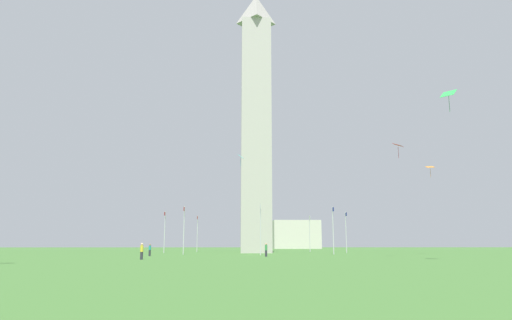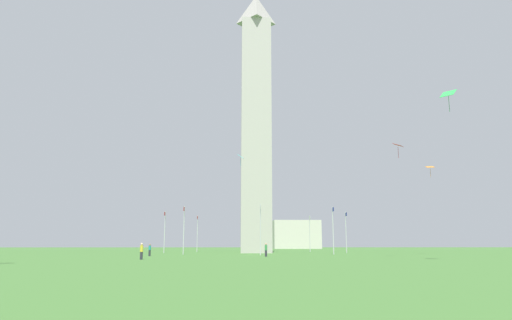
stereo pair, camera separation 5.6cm
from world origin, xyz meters
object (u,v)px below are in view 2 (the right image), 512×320
object	(u,v)px
flagpole_nw	(184,228)
kite_cyan_diamond	(241,157)
kite_orange_diamond	(430,167)
flagpole_w	(165,230)
kite_green_diamond	(448,94)
flagpole_se	(310,232)
kite_red_diamond	(398,146)
obelisk_monument	(256,118)
flagpole_s	(253,232)
person_green_shirt	(266,250)
flagpole_sw	(197,232)
flagpole_n	(260,227)
person_teal_shirt	(150,250)
person_yellow_shirt	(142,251)
distant_building	(294,235)
flagpole_e	(346,230)
flagpole_ne	(333,228)

from	to	relation	value
flagpole_nw	kite_cyan_diamond	size ratio (longest dim) A/B	4.22
kite_cyan_diamond	kite_orange_diamond	xyz separation A→B (m)	(-2.71, 29.66, -0.91)
flagpole_w	kite_green_diamond	bearing A→B (deg)	39.87
flagpole_se	kite_cyan_diamond	bearing A→B (deg)	-27.11
kite_orange_diamond	kite_red_diamond	xyz separation A→B (m)	(13.57, -9.89, 0.40)
flagpole_w	kite_cyan_diamond	size ratio (longest dim) A/B	4.22
obelisk_monument	flagpole_nw	world-z (taller)	obelisk_monument
flagpole_s	person_green_shirt	size ratio (longest dim) A/B	4.29
flagpole_sw	flagpole_n	bearing A→B (deg)	22.50
person_teal_shirt	kite_green_diamond	world-z (taller)	kite_green_diamond
flagpole_se	flagpole_sw	bearing A→B (deg)	-90.00
person_yellow_shirt	distant_building	world-z (taller)	distant_building
person_teal_shirt	kite_red_diamond	world-z (taller)	kite_red_diamond
flagpole_e	distant_building	xyz separation A→B (m)	(-75.83, -0.11, 0.60)
kite_orange_diamond	kite_green_diamond	size ratio (longest dim) A/B	0.80
obelisk_monument	person_green_shirt	bearing A→B (deg)	0.98
flagpole_nw	flagpole_w	bearing A→B (deg)	-157.50
flagpole_w	flagpole_nw	distance (m)	12.61
flagpole_e	person_yellow_shirt	bearing A→B (deg)	-41.54
flagpole_s	person_yellow_shirt	distance (m)	52.00
obelisk_monument	kite_orange_diamond	size ratio (longest dim) A/B	27.34
flagpole_ne	person_teal_shirt	size ratio (longest dim) A/B	4.55
flagpole_ne	kite_orange_diamond	size ratio (longest dim) A/B	4.01
flagpole_s	kite_orange_diamond	xyz separation A→B (m)	(30.59, 26.73, 9.33)
kite_green_diamond	kite_red_diamond	xyz separation A→B (m)	(-12.92, -0.60, -2.37)
flagpole_s	kite_green_diamond	bearing A→B (deg)	16.99
flagpole_nw	distant_building	distance (m)	91.86
person_teal_shirt	kite_green_diamond	distance (m)	41.58
flagpole_ne	flagpole_w	world-z (taller)	same
flagpole_s	kite_green_diamond	world-z (taller)	kite_green_diamond
flagpole_ne	person_yellow_shirt	world-z (taller)	flagpole_ne
obelisk_monument	flagpole_sw	world-z (taller)	obelisk_monument
flagpole_e	flagpole_nw	xyz separation A→B (m)	(11.65, -28.12, 0.00)
flagpole_w	person_teal_shirt	bearing A→B (deg)	3.77
obelisk_monument	kite_red_diamond	world-z (taller)	obelisk_monument
flagpole_s	flagpole_nw	size ratio (longest dim) A/B	1.00
person_green_shirt	kite_green_diamond	bearing A→B (deg)	-149.61
flagpole_sw	distant_building	world-z (taller)	distant_building
flagpole_s	person_yellow_shirt	bearing A→B (deg)	-14.92
kite_cyan_diamond	person_green_shirt	bearing A→B (deg)	28.02
flagpole_ne	kite_orange_diamond	distance (m)	17.91
flagpole_w	kite_green_diamond	xyz separation A→B (m)	(40.61, 33.91, 12.11)
obelisk_monument	distant_building	distance (m)	80.19
obelisk_monument	person_teal_shirt	size ratio (longest dim) A/B	31.04
kite_orange_diamond	kite_red_diamond	size ratio (longest dim) A/B	0.98
flagpole_n	flagpole_e	size ratio (longest dim) A/B	1.00
flagpole_n	flagpole_w	bearing A→B (deg)	-135.00
flagpole_nw	kite_red_diamond	size ratio (longest dim) A/B	3.91
flagpole_sw	person_green_shirt	xyz separation A→B (m)	(34.71, 12.04, -3.22)
flagpole_e	flagpole_sw	xyz separation A→B (m)	(-11.65, -28.12, 0.00)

